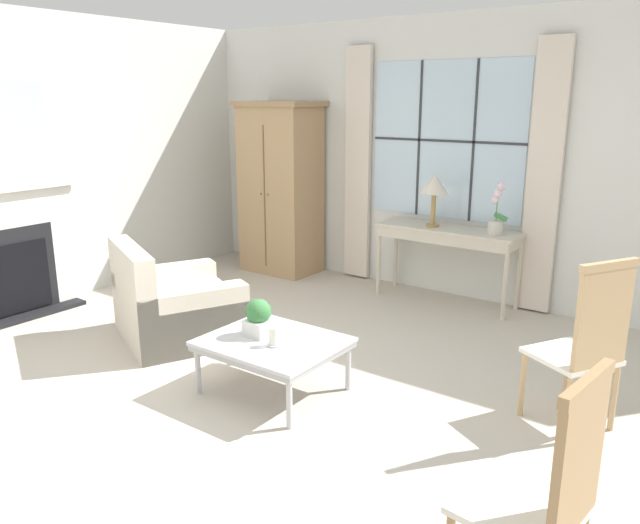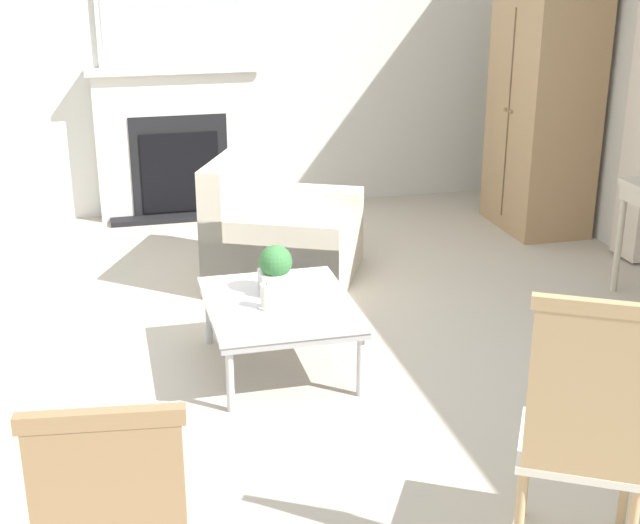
{
  "view_description": "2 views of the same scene",
  "coord_description": "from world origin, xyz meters",
  "px_view_note": "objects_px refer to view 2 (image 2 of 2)",
  "views": [
    {
      "loc": [
        2.71,
        -2.88,
        2.02
      ],
      "look_at": [
        0.28,
        0.46,
        0.91
      ],
      "focal_mm": 35.0,
      "sensor_mm": 36.0,
      "label": 1
    },
    {
      "loc": [
        4.36,
        -0.67,
        2.2
      ],
      "look_at": [
        0.05,
        0.41,
        0.58
      ],
      "focal_mm": 50.0,
      "sensor_mm": 36.0,
      "label": 2
    }
  ],
  "objects_px": {
    "armoire": "(543,104)",
    "pillar_candle": "(267,297)",
    "fireplace": "(177,129)",
    "side_chair_wooden": "(585,425)",
    "potted_plant_small": "(276,269)",
    "coffee_table": "(279,308)",
    "armchair_upholstered": "(280,240)"
  },
  "relations": [
    {
      "from": "fireplace",
      "to": "side_chair_wooden",
      "type": "bearing_deg",
      "value": 10.93
    },
    {
      "from": "armoire",
      "to": "potted_plant_small",
      "type": "height_order",
      "value": "armoire"
    },
    {
      "from": "fireplace",
      "to": "armoire",
      "type": "bearing_deg",
      "value": 69.49
    },
    {
      "from": "coffee_table",
      "to": "pillar_candle",
      "type": "relative_size",
      "value": 6.31
    },
    {
      "from": "side_chair_wooden",
      "to": "potted_plant_small",
      "type": "xyz_separation_m",
      "value": [
        -2.01,
        -0.69,
        -0.09
      ]
    },
    {
      "from": "pillar_candle",
      "to": "side_chair_wooden",
      "type": "bearing_deg",
      "value": 23.54
    },
    {
      "from": "coffee_table",
      "to": "side_chair_wooden",
      "type": "bearing_deg",
      "value": 20.59
    },
    {
      "from": "potted_plant_small",
      "to": "armoire",
      "type": "bearing_deg",
      "value": 126.51
    },
    {
      "from": "coffee_table",
      "to": "armoire",
      "type": "bearing_deg",
      "value": 128.37
    },
    {
      "from": "armchair_upholstered",
      "to": "coffee_table",
      "type": "bearing_deg",
      "value": -11.74
    },
    {
      "from": "armoire",
      "to": "potted_plant_small",
      "type": "distance_m",
      "value": 3.12
    },
    {
      "from": "fireplace",
      "to": "armoire",
      "type": "height_order",
      "value": "fireplace"
    },
    {
      "from": "armchair_upholstered",
      "to": "potted_plant_small",
      "type": "bearing_deg",
      "value": -12.55
    },
    {
      "from": "coffee_table",
      "to": "potted_plant_small",
      "type": "xyz_separation_m",
      "value": [
        -0.14,
        0.01,
        0.17
      ]
    },
    {
      "from": "armoire",
      "to": "pillar_candle",
      "type": "distance_m",
      "value": 3.33
    },
    {
      "from": "armoire",
      "to": "side_chair_wooden",
      "type": "relative_size",
      "value": 1.76
    },
    {
      "from": "armchair_upholstered",
      "to": "pillar_candle",
      "type": "xyz_separation_m",
      "value": [
        1.41,
        -0.36,
        0.18
      ]
    },
    {
      "from": "coffee_table",
      "to": "fireplace",
      "type": "bearing_deg",
      "value": -175.48
    },
    {
      "from": "armchair_upholstered",
      "to": "potted_plant_small",
      "type": "xyz_separation_m",
      "value": [
        1.2,
        -0.27,
        0.25
      ]
    },
    {
      "from": "fireplace",
      "to": "pillar_candle",
      "type": "xyz_separation_m",
      "value": [
        3.07,
        0.16,
        -0.28
      ]
    },
    {
      "from": "side_chair_wooden",
      "to": "armoire",
      "type": "bearing_deg",
      "value": 155.06
    },
    {
      "from": "potted_plant_small",
      "to": "coffee_table",
      "type": "bearing_deg",
      "value": -4.45
    },
    {
      "from": "fireplace",
      "to": "potted_plant_small",
      "type": "distance_m",
      "value": 2.88
    },
    {
      "from": "coffee_table",
      "to": "pillar_candle",
      "type": "xyz_separation_m",
      "value": [
        0.08,
        -0.08,
        0.1
      ]
    },
    {
      "from": "armchair_upholstered",
      "to": "side_chair_wooden",
      "type": "distance_m",
      "value": 3.26
    },
    {
      "from": "side_chair_wooden",
      "to": "armchair_upholstered",
      "type": "bearing_deg",
      "value": -172.46
    },
    {
      "from": "fireplace",
      "to": "coffee_table",
      "type": "bearing_deg",
      "value": 4.52
    },
    {
      "from": "armoire",
      "to": "side_chair_wooden",
      "type": "height_order",
      "value": "armoire"
    },
    {
      "from": "potted_plant_small",
      "to": "armchair_upholstered",
      "type": "bearing_deg",
      "value": 167.45
    },
    {
      "from": "armoire",
      "to": "fireplace",
      "type": "bearing_deg",
      "value": -110.51
    },
    {
      "from": "fireplace",
      "to": "potted_plant_small",
      "type": "xyz_separation_m",
      "value": [
        2.86,
        0.25,
        -0.21
      ]
    },
    {
      "from": "armoire",
      "to": "pillar_candle",
      "type": "height_order",
      "value": "armoire"
    }
  ]
}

